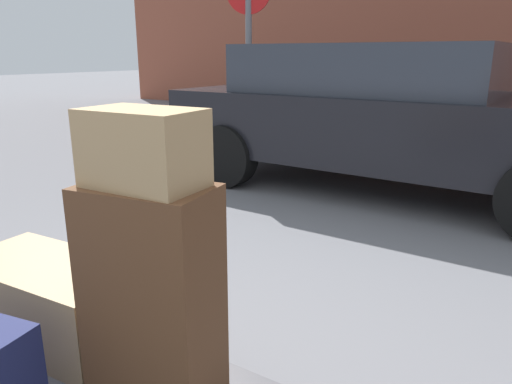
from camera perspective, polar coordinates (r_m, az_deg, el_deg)
suitcase_brown_center at (r=1.43m, az=-12.05°, el=-12.05°), size 0.39×0.28×0.65m
duffel_bag_tan_front_right at (r=1.92m, az=-22.93°, el=-11.64°), size 0.68×0.39×0.29m
duffel_bag_tan_topmost_pile at (r=1.29m, az=-13.15°, el=5.04°), size 0.32×0.21×0.20m
parked_car at (r=5.04m, az=15.16°, el=8.94°), size 4.32×1.97×1.42m
no_parking_sign at (r=5.54m, az=-0.87°, el=16.58°), size 0.49×0.16×2.23m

